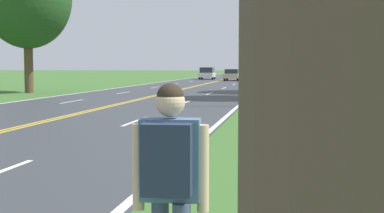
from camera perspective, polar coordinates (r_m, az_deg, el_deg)
The scene contains 6 objects.
hitchhiker_person at distance 4.08m, azimuth -2.40°, elevation -7.03°, with size 0.59×0.43×1.74m.
fire_hydrant at distance 13.59m, azimuth 8.90°, elevation -1.68°, with size 0.48×0.32×0.88m.
traffic_sign at distance 23.09m, azimuth 8.96°, elevation 4.36°, with size 0.60×0.10×2.50m.
utility_pole_far at distance 49.42m, azimuth 11.19°, elevation 6.39°, with size 1.80×0.24×7.04m.
car_champagne_hatchback_approaching at distance 66.28m, azimuth 4.33°, elevation 3.43°, with size 1.95×3.69×1.43m.
car_white_hatchback_mid_near at distance 72.41m, azimuth 1.63°, elevation 3.59°, with size 1.98×3.80×1.62m.
Camera 1 is at (7.86, -0.69, 1.87)m, focal length 50.00 mm.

